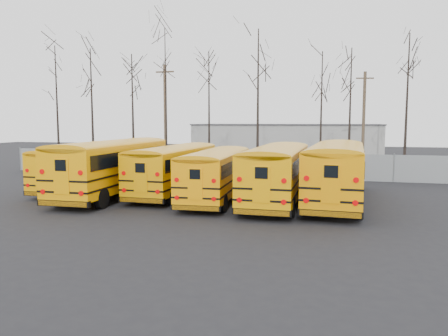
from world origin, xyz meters
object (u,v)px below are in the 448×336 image
(bus_d, at_px, (217,170))
(utility_pole_right, at_px, (364,120))
(bus_b, at_px, (115,163))
(bus_e, at_px, (277,169))
(bus_f, at_px, (337,167))
(bus_c, at_px, (176,165))
(bus_a, at_px, (88,164))
(utility_pole_left, at_px, (165,117))

(bus_d, xyz_separation_m, utility_pole_right, (8.84, 18.19, 2.87))
(bus_b, distance_m, utility_pole_right, 23.87)
(bus_e, relative_size, bus_f, 0.95)
(bus_c, bearing_deg, bus_f, -3.30)
(bus_a, relative_size, bus_e, 0.91)
(bus_b, bearing_deg, bus_c, 22.88)
(bus_d, distance_m, bus_f, 6.54)
(bus_a, relative_size, bus_f, 0.86)
(bus_d, height_order, bus_e, bus_e)
(utility_pole_left, bearing_deg, bus_b, -80.48)
(bus_a, xyz_separation_m, bus_c, (6.17, -0.27, 0.09))
(bus_b, relative_size, utility_pole_left, 1.29)
(bus_a, height_order, bus_b, bus_b)
(bus_b, relative_size, utility_pole_right, 1.36)
(bus_a, bearing_deg, utility_pole_left, 87.41)
(bus_a, height_order, bus_f, bus_f)
(bus_b, height_order, utility_pole_left, utility_pole_left)
(bus_e, bearing_deg, utility_pole_left, 132.51)
(bus_d, bearing_deg, bus_a, 167.58)
(bus_f, height_order, utility_pole_left, utility_pole_left)
(bus_e, relative_size, utility_pole_left, 1.21)
(bus_e, height_order, bus_f, bus_f)
(bus_f, bearing_deg, bus_d, -171.92)
(bus_b, bearing_deg, bus_a, 148.39)
(bus_e, bearing_deg, bus_f, 10.98)
(bus_c, bearing_deg, bus_b, -155.39)
(bus_c, height_order, utility_pole_left, utility_pole_left)
(bus_a, distance_m, bus_e, 12.64)
(bus_a, bearing_deg, bus_e, -5.60)
(bus_a, height_order, bus_e, bus_e)
(bus_b, xyz_separation_m, bus_d, (6.28, 0.10, -0.28))
(bus_f, bearing_deg, bus_c, 178.31)
(bus_b, distance_m, bus_d, 6.29)
(bus_a, bearing_deg, bus_c, -1.00)
(bus_a, bearing_deg, bus_b, -29.39)
(bus_a, height_order, bus_c, bus_c)
(bus_b, relative_size, bus_f, 1.01)
(bus_a, xyz_separation_m, bus_e, (12.54, -1.57, 0.18))
(bus_a, bearing_deg, bus_f, -2.10)
(bus_e, bearing_deg, bus_c, 169.04)
(bus_e, height_order, utility_pole_left, utility_pole_left)
(bus_b, relative_size, bus_e, 1.06)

